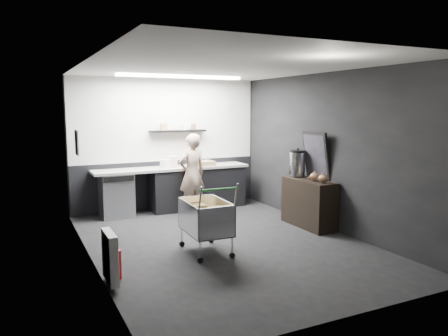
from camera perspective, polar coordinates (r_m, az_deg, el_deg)
name	(u,v)px	position (r m, az deg, el deg)	size (l,w,h in m)	color
floor	(224,243)	(6.94, 0.03, -9.72)	(5.50, 5.50, 0.00)	black
ceiling	(224,67)	(6.64, 0.04, 13.08)	(5.50, 5.50, 0.00)	silver
wall_back	(167,144)	(9.20, -7.48, 3.15)	(5.50, 5.50, 0.00)	black
wall_front	(349,186)	(4.38, 15.97, -2.28)	(5.50, 5.50, 0.00)	black
wall_left	(89,165)	(6.06, -17.23, 0.43)	(5.50, 5.50, 0.00)	black
wall_right	(328,151)	(7.74, 13.49, 2.11)	(5.50, 5.50, 0.00)	black
kitchen_wall_panel	(167,120)	(9.15, -7.49, 6.26)	(3.95, 0.02, 1.70)	silver
dado_panel	(168,184)	(9.29, -7.35, -2.09)	(3.95, 0.02, 1.00)	black
floating_shelf	(178,131)	(9.12, -6.05, 4.83)	(1.20, 0.22, 0.04)	black
wall_clock	(228,105)	(9.67, 0.46, 8.19)	(0.20, 0.20, 0.03)	white
poster	(77,143)	(7.33, -18.69, 3.17)	(0.02, 0.30, 0.40)	white
poster_red_band	(77,138)	(7.32, -18.68, 3.72)	(0.01, 0.22, 0.10)	red
radiator	(110,257)	(5.43, -14.68, -11.18)	(0.10, 0.50, 0.60)	white
ceiling_strip	(181,77)	(8.34, -5.64, 11.78)	(2.40, 0.20, 0.04)	white
prep_counter	(179,188)	(9.05, -5.90, -2.61)	(3.20, 0.61, 0.90)	black
person	(192,174)	(8.62, -4.19, -0.81)	(0.58, 0.38, 1.60)	beige
shopping_cart	(206,219)	(6.37, -2.42, -6.73)	(0.59, 0.95, 1.04)	silver
sideboard	(309,196)	(7.91, 10.98, -3.65)	(0.48, 1.12, 1.68)	black
fire_extinguisher	(116,263)	(5.60, -13.94, -12.01)	(0.14, 0.14, 0.45)	#B00B0D
cardboard_box	(202,163)	(9.11, -2.92, 0.62)	(0.48, 0.37, 0.10)	#9C7D53
pink_tub	(172,162)	(8.92, -6.79, 0.83)	(0.22, 0.22, 0.22)	silver
white_container	(166,164)	(8.83, -7.58, 0.57)	(0.19, 0.15, 0.17)	white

